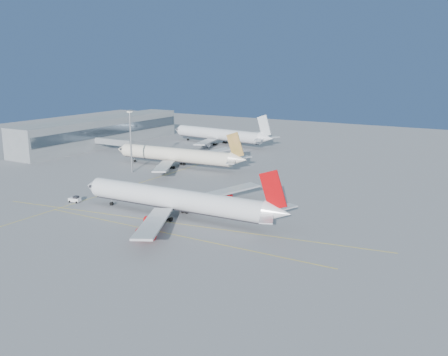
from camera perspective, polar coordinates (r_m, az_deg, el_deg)
ground at (r=147.14m, az=-4.25°, el=-4.54°), size 500.00×500.00×0.00m
terminal at (r=281.90m, az=-13.80°, el=5.18°), size 18.40×110.00×15.00m
jet_bridge at (r=258.01m, az=-12.27°, el=4.03°), size 23.60×3.60×6.90m
taxiway_lines at (r=160.39m, az=-7.30°, el=-3.11°), size 118.86×140.00×0.02m
airliner_virgin at (r=146.29m, az=-5.26°, el=-2.51°), size 70.84×63.72×17.50m
airliner_etihad at (r=217.01m, az=-5.26°, el=2.62°), size 65.80×60.73×17.17m
airliner_third at (r=275.86m, az=-0.38°, el=4.98°), size 68.43×62.63×18.36m
pushback_tug at (r=169.41m, az=-16.67°, el=-2.35°), size 4.08×2.92×2.13m
light_mast at (r=207.35m, az=-10.63°, el=4.74°), size 2.22×2.22×25.67m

